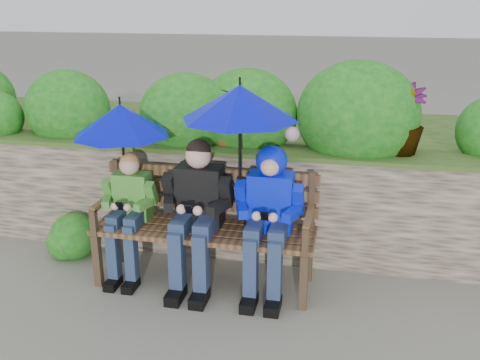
% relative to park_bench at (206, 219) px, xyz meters
% --- Properties ---
extents(ground, '(60.00, 60.00, 0.00)m').
position_rel_park_bench_xyz_m(ground, '(0.31, -0.19, -0.55)').
color(ground, slate).
rests_on(ground, ground).
extents(garden_backdrop, '(8.00, 2.82, 1.84)m').
position_rel_park_bench_xyz_m(garden_backdrop, '(0.25, 1.42, 0.06)').
color(garden_backdrop, '#453C33').
rests_on(garden_backdrop, ground).
extents(park_bench, '(1.84, 0.54, 0.97)m').
position_rel_park_bench_xyz_m(park_bench, '(0.00, 0.00, 0.00)').
color(park_bench, '#3F2F1E').
rests_on(park_bench, ground).
extents(boy_left, '(0.45, 0.52, 1.09)m').
position_rel_park_bench_xyz_m(boy_left, '(-0.65, -0.08, 0.08)').
color(boy_left, '#428338').
rests_on(boy_left, ground).
extents(boy_middle, '(0.56, 0.65, 1.24)m').
position_rel_park_bench_xyz_m(boy_middle, '(-0.05, -0.10, 0.14)').
color(boy_middle, black).
rests_on(boy_middle, ground).
extents(boy_right, '(0.54, 0.65, 1.21)m').
position_rel_park_bench_xyz_m(boy_right, '(0.54, -0.08, 0.17)').
color(boy_right, '#0912D6').
rests_on(boy_right, ground).
extents(umbrella_left, '(0.80, 0.80, 0.84)m').
position_rel_park_bench_xyz_m(umbrella_left, '(-0.69, -0.03, 0.82)').
color(umbrella_left, '#0006C1').
rests_on(umbrella_left, ground).
extents(umbrella_right, '(0.91, 0.91, 1.01)m').
position_rel_park_bench_xyz_m(umbrella_right, '(0.30, -0.05, 1.00)').
color(umbrella_right, '#0006C1').
rests_on(umbrella_right, ground).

